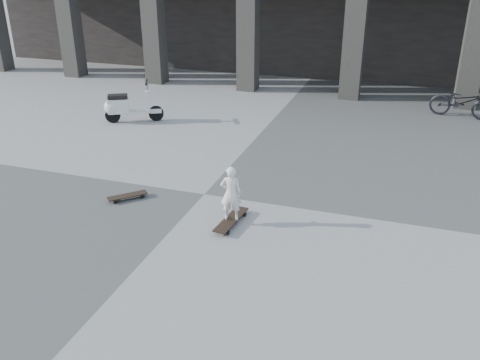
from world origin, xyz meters
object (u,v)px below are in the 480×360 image
(bicycle, at_px, (462,102))
(child, at_px, (231,193))
(scooter, at_px, (124,106))
(skateboard_spare, at_px, (127,196))
(longboard, at_px, (231,220))

(bicycle, bearing_deg, child, 163.34)
(scooter, relative_size, bicycle, 0.85)
(skateboard_spare, distance_m, bicycle, 10.32)
(child, relative_size, bicycle, 0.56)
(skateboard_spare, xyz_separation_m, bicycle, (6.52, 7.99, 0.40))
(child, bearing_deg, bicycle, -134.05)
(longboard, relative_size, child, 1.05)
(bicycle, bearing_deg, skateboard_spare, 151.30)
(longboard, distance_m, skateboard_spare, 2.28)
(child, xyz_separation_m, scooter, (-4.91, 4.74, -0.15))
(longboard, xyz_separation_m, scooter, (-4.91, 4.74, 0.38))
(skateboard_spare, xyz_separation_m, scooter, (-2.64, 4.44, 0.39))
(scooter, height_order, bicycle, scooter)
(longboard, relative_size, bicycle, 0.59)
(bicycle, bearing_deg, longboard, 163.34)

